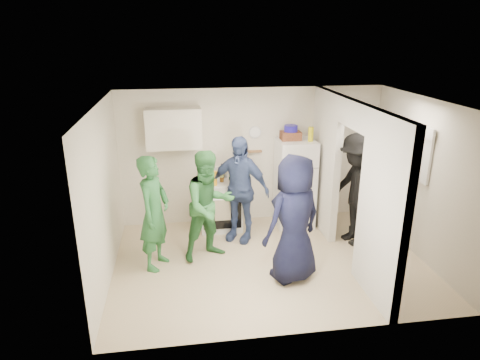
% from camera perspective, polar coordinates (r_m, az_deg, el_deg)
% --- Properties ---
extents(floor, '(4.80, 4.80, 0.00)m').
position_cam_1_polar(floor, '(6.86, 3.98, -10.85)').
color(floor, '#CAB58E').
rests_on(floor, ground).
extents(wall_back, '(4.80, 0.00, 4.80)m').
position_cam_1_polar(wall_back, '(7.91, 1.59, 3.22)').
color(wall_back, silver).
rests_on(wall_back, floor).
extents(wall_front, '(4.80, 0.00, 4.80)m').
position_cam_1_polar(wall_front, '(4.82, 8.63, -7.94)').
color(wall_front, silver).
rests_on(wall_front, floor).
extents(wall_left, '(0.00, 3.40, 3.40)m').
position_cam_1_polar(wall_left, '(6.28, -17.70, -2.07)').
color(wall_left, silver).
rests_on(wall_left, floor).
extents(wall_right, '(0.00, 3.40, 3.40)m').
position_cam_1_polar(wall_right, '(7.22, 23.18, 0.04)').
color(wall_right, silver).
rests_on(wall_right, floor).
extents(ceiling, '(4.80, 4.80, 0.00)m').
position_cam_1_polar(ceiling, '(6.01, 4.54, 10.25)').
color(ceiling, white).
rests_on(ceiling, wall_back).
extents(partition_pier_back, '(0.12, 1.20, 2.50)m').
position_cam_1_polar(partition_pier_back, '(7.65, 11.27, 2.29)').
color(partition_pier_back, silver).
rests_on(partition_pier_back, floor).
extents(partition_pier_front, '(0.12, 1.20, 2.50)m').
position_cam_1_polar(partition_pier_front, '(5.75, 18.44, -4.10)').
color(partition_pier_front, silver).
rests_on(partition_pier_front, floor).
extents(partition_header, '(0.12, 1.00, 0.40)m').
position_cam_1_polar(partition_header, '(6.41, 15.12, 8.41)').
color(partition_header, silver).
rests_on(partition_header, partition_pier_back).
extents(stove, '(0.77, 0.64, 0.91)m').
position_cam_1_polar(stove, '(7.78, -2.60, -3.26)').
color(stove, white).
rests_on(stove, floor).
extents(upper_cabinet, '(0.95, 0.34, 0.70)m').
position_cam_1_polar(upper_cabinet, '(7.47, -8.83, 6.79)').
color(upper_cabinet, silver).
rests_on(upper_cabinet, wall_back).
extents(fridge, '(0.66, 0.64, 1.61)m').
position_cam_1_polar(fridge, '(7.87, 7.31, -0.42)').
color(fridge, white).
rests_on(fridge, floor).
extents(wicker_basket, '(0.35, 0.25, 0.15)m').
position_cam_1_polar(wicker_basket, '(7.64, 6.76, 5.89)').
color(wicker_basket, brown).
rests_on(wicker_basket, fridge).
extents(blue_bowl, '(0.24, 0.24, 0.11)m').
position_cam_1_polar(blue_bowl, '(7.61, 6.80, 6.84)').
color(blue_bowl, '#1F169A').
rests_on(blue_bowl, wicker_basket).
extents(yellow_cup_stack_top, '(0.09, 0.09, 0.25)m').
position_cam_1_polar(yellow_cup_stack_top, '(7.58, 9.41, 6.04)').
color(yellow_cup_stack_top, yellow).
rests_on(yellow_cup_stack_top, fridge).
extents(wall_clock, '(0.22, 0.02, 0.22)m').
position_cam_1_polar(wall_clock, '(7.79, 2.01, 6.38)').
color(wall_clock, white).
rests_on(wall_clock, wall_back).
extents(spice_shelf, '(0.35, 0.08, 0.03)m').
position_cam_1_polar(spice_shelf, '(7.83, 1.66, 3.82)').
color(spice_shelf, olive).
rests_on(spice_shelf, wall_back).
extents(nook_window, '(0.03, 0.70, 0.80)m').
position_cam_1_polar(nook_window, '(7.26, 22.66, 3.53)').
color(nook_window, black).
rests_on(nook_window, wall_right).
extents(nook_window_frame, '(0.04, 0.76, 0.86)m').
position_cam_1_polar(nook_window_frame, '(7.25, 22.56, 3.53)').
color(nook_window_frame, white).
rests_on(nook_window_frame, wall_right).
extents(nook_valance, '(0.04, 0.82, 0.18)m').
position_cam_1_polar(nook_valance, '(7.16, 22.74, 6.21)').
color(nook_valance, white).
rests_on(nook_valance, wall_right).
extents(yellow_cup_stack_stove, '(0.09, 0.09, 0.25)m').
position_cam_1_polar(yellow_cup_stack_stove, '(7.36, -3.42, 0.23)').
color(yellow_cup_stack_stove, '#F2A214').
rests_on(yellow_cup_stack_stove, stove).
extents(red_cup, '(0.09, 0.09, 0.12)m').
position_cam_1_polar(red_cup, '(7.43, -0.82, -0.07)').
color(red_cup, '#BD330C').
rests_on(red_cup, stove).
extents(person_green_left, '(0.64, 0.76, 1.76)m').
position_cam_1_polar(person_green_left, '(6.48, -11.36, -4.33)').
color(person_green_left, '#2C6E39').
rests_on(person_green_left, floor).
extents(person_green_center, '(1.05, 0.95, 1.76)m').
position_cam_1_polar(person_green_center, '(6.63, -4.12, -3.46)').
color(person_green_center, '#357942').
rests_on(person_green_center, floor).
extents(person_denim, '(1.15, 0.95, 1.83)m').
position_cam_1_polar(person_denim, '(7.19, -0.13, -1.23)').
color(person_denim, '#3B5081').
rests_on(person_denim, floor).
extents(person_navy, '(1.08, 0.92, 1.87)m').
position_cam_1_polar(person_navy, '(6.07, 7.21, -5.23)').
color(person_navy, black).
rests_on(person_navy, floor).
extents(person_nook, '(0.95, 1.35, 1.90)m').
position_cam_1_polar(person_nook, '(7.33, 15.23, -1.24)').
color(person_nook, black).
rests_on(person_nook, floor).
extents(bottle_a, '(0.06, 0.06, 0.25)m').
position_cam_1_polar(bottle_a, '(7.67, -4.88, 0.96)').
color(bottle_a, brown).
rests_on(bottle_a, stove).
extents(bottle_b, '(0.08, 0.08, 0.31)m').
position_cam_1_polar(bottle_b, '(7.46, -4.06, 0.71)').
color(bottle_b, '#1A4E20').
rests_on(bottle_b, stove).
extents(bottle_c, '(0.08, 0.08, 0.27)m').
position_cam_1_polar(bottle_c, '(7.69, -3.49, 1.16)').
color(bottle_c, silver).
rests_on(bottle_c, stove).
extents(bottle_d, '(0.07, 0.07, 0.33)m').
position_cam_1_polar(bottle_d, '(7.51, -2.46, 0.97)').
color(bottle_d, '#5C3710').
rests_on(bottle_d, stove).
extents(bottle_e, '(0.08, 0.08, 0.29)m').
position_cam_1_polar(bottle_e, '(7.73, -1.98, 1.37)').
color(bottle_e, '#98A1A8').
rests_on(bottle_e, stove).
extents(bottle_f, '(0.08, 0.08, 0.27)m').
position_cam_1_polar(bottle_f, '(7.60, -1.22, 0.96)').
color(bottle_f, '#14391B').
rests_on(bottle_f, stove).
extents(bottle_g, '(0.06, 0.06, 0.25)m').
position_cam_1_polar(bottle_g, '(7.75, -0.83, 1.24)').
color(bottle_g, olive).
rests_on(bottle_g, stove).
extents(bottle_h, '(0.07, 0.07, 0.26)m').
position_cam_1_polar(bottle_h, '(7.43, -4.98, 0.41)').
color(bottle_h, silver).
rests_on(bottle_h, stove).
extents(bottle_i, '(0.07, 0.07, 0.26)m').
position_cam_1_polar(bottle_i, '(7.68, -2.43, 1.12)').
color(bottle_i, '#53240E').
rests_on(bottle_i, stove).
extents(bottle_j, '(0.07, 0.07, 0.25)m').
position_cam_1_polar(bottle_j, '(7.50, -0.45, 0.63)').
color(bottle_j, '#1A4D27').
rests_on(bottle_j, stove).
extents(bottle_k, '(0.07, 0.07, 0.33)m').
position_cam_1_polar(bottle_k, '(7.60, -4.45, 1.13)').
color(bottle_k, olive).
rests_on(bottle_k, stove).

